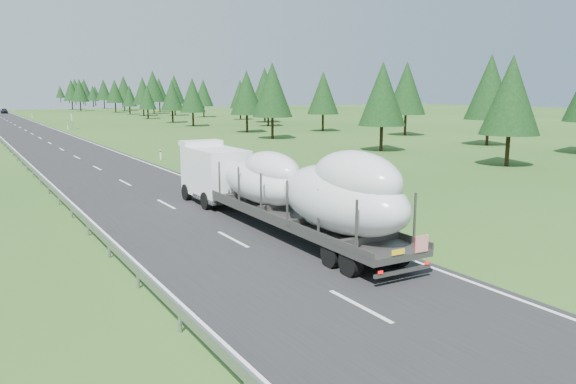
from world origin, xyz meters
TOP-DOWN VIEW (x-y plane):
  - ground at (0.00, 0.00)m, footprint 400.00×400.00m
  - road_surface at (0.00, 100.00)m, footprint 10.00×400.00m
  - marker_posts at (6.50, 155.00)m, footprint 0.13×350.08m
  - highway_sign at (7.20, 80.00)m, footprint 0.08×0.90m
  - tree_line_right at (39.12, 126.28)m, footprint 27.62×359.78m
  - boat_truck at (2.60, -0.03)m, footprint 3.04×18.81m
  - distant_car_dark at (2.82, 163.83)m, footprint 1.91×4.55m

SIDE VIEW (x-z plane):
  - ground at x=0.00m, z-range 0.00..0.00m
  - road_surface at x=0.00m, z-range 0.00..0.02m
  - marker_posts at x=6.50m, z-range 0.04..1.04m
  - distant_car_dark at x=2.82m, z-range 0.00..1.54m
  - highway_sign at x=7.20m, z-range 0.51..3.11m
  - boat_truck at x=2.60m, z-range 0.08..4.34m
  - tree_line_right at x=39.12m, z-range 0.52..12.97m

